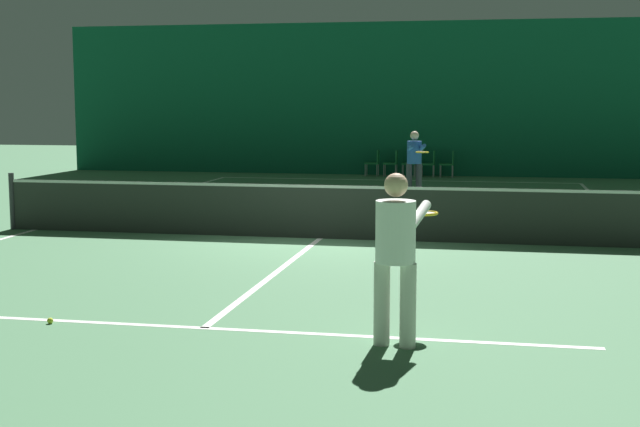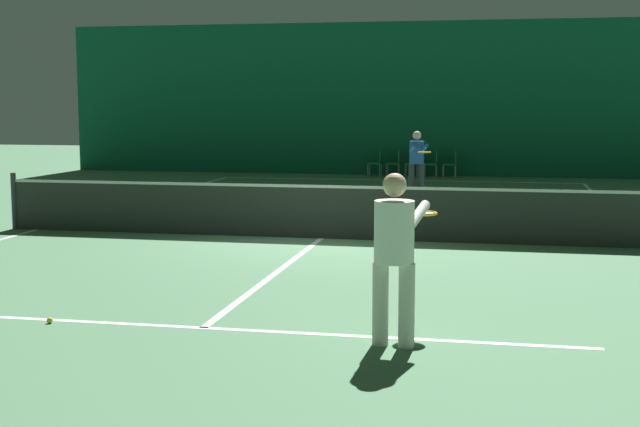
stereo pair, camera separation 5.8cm
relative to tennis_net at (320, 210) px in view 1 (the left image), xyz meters
name	(u,v)px [view 1 (the left image)]	position (x,y,z in m)	size (l,w,h in m)	color
ground_plane	(320,238)	(0.00, 0.00, -0.51)	(60.00, 60.00, 0.00)	#4C7F56
backdrop_curtain	(403,99)	(0.00, 13.88, 1.98)	(23.00, 0.12, 4.97)	#0F5138
court_line_baseline_far	(395,180)	(0.00, 11.90, -0.51)	(11.00, 0.10, 0.00)	white
court_line_service_far	(370,199)	(0.00, 6.40, -0.51)	(8.25, 0.10, 0.00)	white
court_line_service_near	(204,328)	(0.00, -6.40, -0.51)	(8.25, 0.10, 0.00)	white
court_line_sideline_left	(35,230)	(-5.50, 0.00, -0.51)	(0.10, 23.80, 0.00)	white
court_line_centre	(320,238)	(0.00, 0.00, -0.51)	(0.10, 12.80, 0.00)	white
tennis_net	(320,210)	(0.00, 0.00, 0.00)	(12.00, 0.10, 1.07)	#2D332D
player_near	(397,246)	(2.09, -6.67, 0.49)	(0.61, 1.42, 1.72)	beige
player_far	(415,158)	(0.96, 7.75, 0.45)	(0.72, 1.39, 1.65)	#2D2D38
courtside_chair_0	(374,161)	(-0.85, 13.33, -0.03)	(0.44, 0.44, 0.84)	#99999E
courtside_chair_1	(393,161)	(-0.25, 13.33, -0.03)	(0.44, 0.44, 0.84)	#99999E
courtside_chair_2	(411,162)	(0.35, 13.33, -0.03)	(0.44, 0.44, 0.84)	#99999E
courtside_chair_3	(430,162)	(0.95, 13.33, -0.03)	(0.44, 0.44, 0.84)	#99999E
courtside_chair_4	(449,162)	(1.56, 13.33, -0.03)	(0.44, 0.44, 0.84)	#99999E
tennis_ball	(50,321)	(-1.71, -6.54, -0.48)	(0.07, 0.07, 0.07)	#D1DB33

